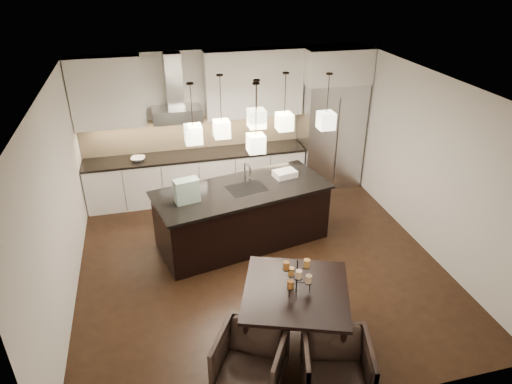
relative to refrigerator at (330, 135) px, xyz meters
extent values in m
cube|color=black|center=(-2.10, -2.38, -1.08)|extent=(5.50, 5.50, 0.02)
cube|color=white|center=(-2.10, -2.38, 1.73)|extent=(5.50, 5.50, 0.02)
cube|color=silver|center=(-2.10, 0.38, 0.32)|extent=(5.50, 0.02, 2.80)
cube|color=silver|center=(-2.10, -5.14, 0.32)|extent=(5.50, 0.02, 2.80)
cube|color=silver|center=(-4.86, -2.38, 0.32)|extent=(0.02, 5.50, 2.80)
cube|color=silver|center=(0.66, -2.38, 0.32)|extent=(0.02, 5.50, 2.80)
cube|color=#B7B7BA|center=(0.00, 0.00, 0.00)|extent=(1.20, 0.72, 2.15)
cube|color=silver|center=(0.00, 0.00, 1.40)|extent=(1.26, 0.72, 0.65)
cube|color=silver|center=(-2.73, 0.05, -0.64)|extent=(4.21, 0.62, 0.88)
cube|color=black|center=(-2.73, 0.05, -0.17)|extent=(4.21, 0.66, 0.04)
cube|color=#CAB68B|center=(-2.73, 0.35, 0.16)|extent=(4.21, 0.02, 0.63)
cube|color=silver|center=(-4.20, 0.19, 1.10)|extent=(1.25, 0.35, 1.25)
cube|color=silver|center=(-1.55, 0.19, 1.10)|extent=(1.85, 0.35, 1.25)
cube|color=#B7B7BA|center=(-3.03, 0.10, 0.65)|extent=(0.90, 0.52, 0.24)
cube|color=#B7B7BA|center=(-3.03, 0.21, 1.24)|extent=(0.30, 0.28, 0.96)
imported|color=silver|center=(-3.82, 0.00, -0.12)|extent=(0.30, 0.30, 0.06)
cube|color=black|center=(-2.23, -1.74, -0.60)|extent=(2.88, 1.63, 0.96)
cube|color=black|center=(-2.23, -1.74, -0.10)|extent=(2.99, 1.74, 0.04)
cube|color=#2B6747|center=(-3.12, -1.95, 0.11)|extent=(0.40, 0.27, 0.37)
cube|color=silver|center=(-1.42, -1.48, -0.02)|extent=(0.42, 0.33, 0.11)
cylinder|color=beige|center=(-1.93, -4.07, -0.14)|extent=(0.10, 0.10, 0.10)
cylinder|color=#C5893D|center=(-2.09, -3.89, -0.14)|extent=(0.10, 0.10, 0.10)
cylinder|color=#935422|center=(-2.17, -4.11, -0.14)|extent=(0.10, 0.10, 0.10)
cylinder|color=#C5893D|center=(-1.93, -3.98, 0.02)|extent=(0.10, 0.10, 0.10)
cylinder|color=#935422|center=(-2.18, -3.96, 0.02)|extent=(0.10, 0.10, 0.10)
cylinder|color=beige|center=(-2.09, -4.15, 0.02)|extent=(0.10, 0.10, 0.10)
imported|color=black|center=(-2.76, -4.57, -0.73)|extent=(1.01, 1.01, 0.68)
imported|color=black|center=(-1.88, -4.89, -0.73)|extent=(0.91, 0.92, 0.69)
cube|color=#F3ECC2|center=(-2.96, -1.93, 0.99)|extent=(0.24, 0.24, 0.26)
cube|color=#F3ECC2|center=(-2.48, -1.56, 0.90)|extent=(0.24, 0.24, 0.26)
cube|color=#F3ECC2|center=(-2.04, -1.99, 1.17)|extent=(0.24, 0.24, 0.26)
cube|color=#F3ECC2|center=(-1.52, -1.67, 0.97)|extent=(0.24, 0.24, 0.26)
cube|color=#F3ECC2|center=(-0.91, -1.87, 1.00)|extent=(0.24, 0.24, 0.26)
cube|color=#F3ECC2|center=(-2.09, -2.14, 0.85)|extent=(0.24, 0.24, 0.26)
camera|label=1|loc=(-3.59, -8.08, 3.30)|focal=32.00mm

